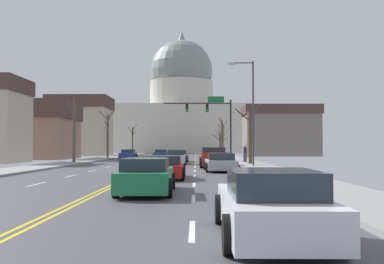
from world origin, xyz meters
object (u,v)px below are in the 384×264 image
signal_gantry (212,115)px  street_lamp_right (250,104)px  sedan_near_05 (147,176)px  pedestrian_00 (245,152)px  sedan_near_03 (220,163)px  sedan_oncoming_01 (161,154)px  sedan_near_00 (179,156)px  sedan_near_06 (271,206)px  pickup_truck_near_02 (214,158)px  sedan_near_04 (167,168)px  sedan_oncoming_00 (128,155)px  sedan_near_01 (176,157)px

signal_gantry → street_lamp_right: size_ratio=0.94×
sedan_near_05 → pedestrian_00: bearing=76.1°
sedan_near_03 → street_lamp_right: bearing=64.8°
sedan_near_03 → sedan_oncoming_01: sedan_near_03 is taller
sedan_near_00 → sedan_near_06: 38.54m
sedan_oncoming_01 → pedestrian_00: bearing=-64.2°
signal_gantry → sedan_near_05: signal_gantry is taller
street_lamp_right → pickup_truck_near_02: 5.25m
sedan_near_03 → sedan_near_04: 7.12m
sedan_near_05 → sedan_oncoming_00: 39.32m
pickup_truck_near_02 → sedan_oncoming_00: pickup_truck_near_02 is taller
sedan_near_01 → signal_gantry: bearing=68.0°
sedan_near_01 → sedan_oncoming_00: bearing=116.0°
pickup_truck_near_02 → sedan_near_06: size_ratio=1.32×
street_lamp_right → sedan_oncoming_01: 30.07m
sedan_near_00 → pedestrian_00: pedestrian_00 is taller
signal_gantry → street_lamp_right: bearing=-80.6°
sedan_near_06 → sedan_oncoming_00: sedan_near_06 is taller
sedan_near_00 → sedan_oncoming_01: size_ratio=0.96×
street_lamp_right → sedan_near_00: 14.02m
signal_gantry → street_lamp_right: street_lamp_right is taller
sedan_oncoming_00 → sedan_near_03: bearing=-68.1°
sedan_oncoming_01 → street_lamp_right: bearing=-71.3°
sedan_oncoming_01 → signal_gantry: bearing=-61.8°
sedan_near_04 → pickup_truck_near_02: bearing=76.3°
sedan_near_05 → pedestrian_00: pedestrian_00 is taller
pickup_truck_near_02 → sedan_oncoming_01: size_ratio=1.30×
sedan_near_05 → pedestrian_00: (6.60, 26.74, 0.46)m
sedan_near_03 → sedan_near_00: bearing=101.3°
sedan_near_03 → sedan_oncoming_00: sedan_oncoming_00 is taller
sedan_near_01 → pedestrian_00: pedestrian_00 is taller
sedan_near_01 → sedan_oncoming_01: (-3.27, 22.35, -0.07)m
sedan_near_00 → sedan_near_01: (0.02, -5.89, 0.04)m
sedan_near_03 → sedan_near_05: sedan_near_05 is taller
sedan_near_04 → sedan_near_01: bearing=91.0°
sedan_near_01 → sedan_oncoming_01: size_ratio=1.06×
sedan_near_04 → street_lamp_right: bearing=64.1°
street_lamp_right → pickup_truck_near_02: bearing=-179.0°
street_lamp_right → pedestrian_00: bearing=86.7°
sedan_oncoming_00 → sedan_near_04: bearing=-77.5°
pickup_truck_near_02 → sedan_near_04: bearing=-103.7°
sedan_near_04 → sedan_oncoming_01: (-3.59, 40.37, -0.01)m
sedan_near_05 → sedan_oncoming_01: bearing=94.0°
sedan_near_05 → sedan_oncoming_01: (-3.35, 47.36, -0.05)m
signal_gantry → street_lamp_right: 15.30m
street_lamp_right → sedan_near_01: 9.62m
pickup_truck_near_02 → sedan_oncoming_00: bearing=117.0°
sedan_near_06 → street_lamp_right: bearing=83.6°
sedan_near_00 → sedan_near_05: 30.91m
signal_gantry → sedan_oncoming_01: bearing=118.2°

